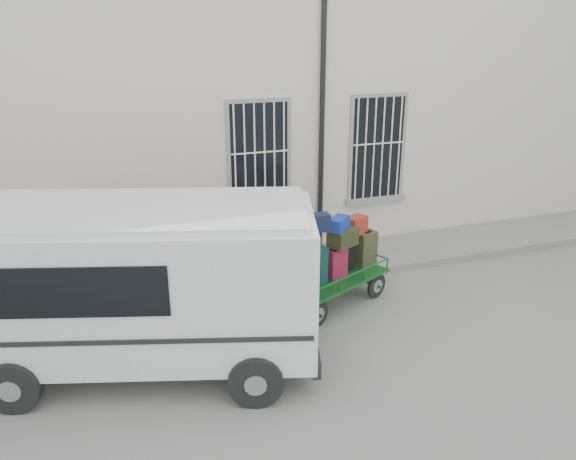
# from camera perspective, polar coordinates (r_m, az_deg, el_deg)

# --- Properties ---
(ground) EXTENTS (80.00, 80.00, 0.00)m
(ground) POSITION_cam_1_polar(r_m,az_deg,el_deg) (9.86, 4.60, -9.01)
(ground) COLOR slate
(ground) RESTS_ON ground
(building) EXTENTS (24.00, 5.15, 6.00)m
(building) POSITION_cam_1_polar(r_m,az_deg,el_deg) (13.93, -4.44, 12.67)
(building) COLOR beige
(building) RESTS_ON ground
(sidewalk) EXTENTS (24.00, 1.70, 0.15)m
(sidewalk) POSITION_cam_1_polar(r_m,az_deg,el_deg) (11.66, 0.23, -3.75)
(sidewalk) COLOR slate
(sidewalk) RESTS_ON ground
(luggage_cart) EXTENTS (2.41, 1.70, 1.85)m
(luggage_cart) POSITION_cam_1_polar(r_m,az_deg,el_deg) (9.96, 4.62, -3.07)
(luggage_cart) COLOR black
(luggage_cart) RESTS_ON ground
(van) EXTENTS (5.27, 3.39, 2.47)m
(van) POSITION_cam_1_polar(r_m,az_deg,el_deg) (8.23, -14.49, -4.78)
(van) COLOR silver
(van) RESTS_ON ground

